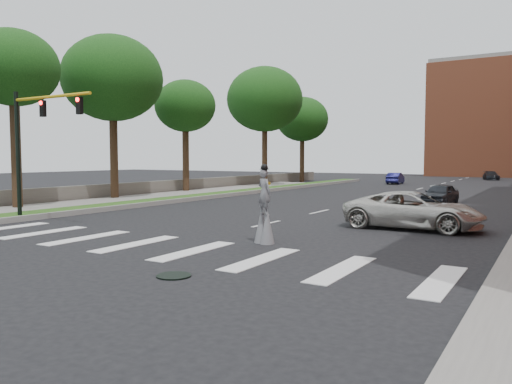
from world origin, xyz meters
name	(u,v)px	position (x,y,z in m)	size (l,w,h in m)	color
ground_plane	(143,252)	(0.00, 0.00, 0.00)	(160.00, 160.00, 0.00)	black
grass_median	(216,195)	(-11.50, 20.00, 0.12)	(2.00, 60.00, 0.25)	#234914
median_curb	(227,195)	(-10.45, 20.00, 0.14)	(0.20, 60.00, 0.28)	gray
sidewalk_left	(87,203)	(-14.50, 10.00, 0.09)	(4.00, 60.00, 0.18)	slate
stone_wall	(178,186)	(-17.00, 22.00, 0.55)	(0.50, 56.00, 1.10)	#5A554D
manhole	(174,276)	(3.00, -2.00, 0.02)	(0.90, 0.90, 0.04)	black
traffic_signal	(33,134)	(-9.78, 3.00, 4.15)	(5.30, 0.23, 6.20)	black
stilt_performer	(264,213)	(2.50, 3.50, 1.08)	(0.82, 0.63, 2.83)	#312013
suv_crossing	(413,210)	(6.16, 9.91, 0.80)	(2.66, 5.76, 1.60)	beige
car_near	(440,194)	(4.96, 21.90, 0.68)	(1.62, 4.02, 1.37)	black
car_mid	(395,178)	(-4.47, 45.48, 0.65)	(1.38, 3.94, 1.30)	#171751
car_far	(491,176)	(3.77, 62.49, 0.59)	(1.65, 4.07, 1.18)	black
tree_1	(13,69)	(-15.34, 5.75, 8.07)	(5.13, 5.13, 10.33)	#312013
tree_2	(112,79)	(-15.75, 13.54, 8.59)	(7.09, 7.09, 11.64)	#312013
tree_3	(185,107)	(-16.09, 22.01, 7.39)	(5.22, 5.22, 9.67)	#312013
tree_4	(265,100)	(-14.66, 33.11, 9.00)	(7.84, 7.84, 12.36)	#312013
tree_5	(302,120)	(-15.59, 43.91, 7.68)	(6.40, 6.40, 10.44)	#312013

